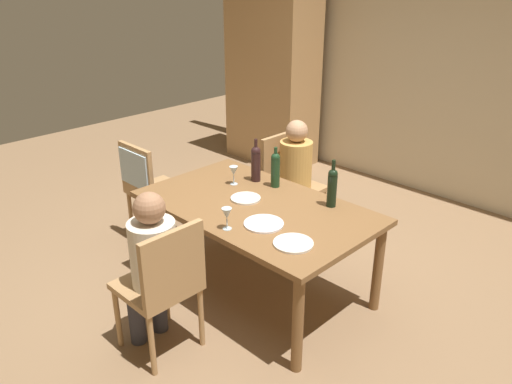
{
  "coord_description": "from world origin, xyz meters",
  "views": [
    {
      "loc": [
        2.32,
        -2.35,
        2.29
      ],
      "look_at": [
        0.0,
        0.0,
        0.82
      ],
      "focal_mm": 35.79,
      "sensor_mm": 36.0,
      "label": 1
    }
  ],
  "objects_px": {
    "wine_glass_near_left": "(227,214)",
    "dinner_plate_guest_right": "(264,224)",
    "dinner_plate_host": "(246,198)",
    "handbag": "(191,213)",
    "armoire_cabinet": "(272,73)",
    "dining_table": "(256,215)",
    "wine_glass_centre": "(234,172)",
    "person_man_bearded": "(298,171)",
    "person_woman_host": "(152,260)",
    "wine_bottle_dark_red": "(256,162)",
    "chair_left_end": "(145,180)",
    "wine_bottle_short_olive": "(332,186)",
    "chair_far_left": "(288,178)",
    "wine_bottle_tall_green": "(275,169)",
    "chair_near": "(164,281)",
    "dinner_plate_guest_left": "(293,243)"
  },
  "relations": [
    {
      "from": "wine_glass_near_left",
      "to": "dinner_plate_guest_right",
      "type": "relative_size",
      "value": 0.56
    },
    {
      "from": "dinner_plate_host",
      "to": "handbag",
      "type": "xyz_separation_m",
      "value": [
        -1.11,
        0.34,
        -0.62
      ]
    },
    {
      "from": "armoire_cabinet",
      "to": "dining_table",
      "type": "distance_m",
      "value": 3.02
    },
    {
      "from": "wine_glass_centre",
      "to": "person_man_bearded",
      "type": "bearing_deg",
      "value": 87.45
    },
    {
      "from": "person_woman_host",
      "to": "wine_bottle_dark_red",
      "type": "distance_m",
      "value": 1.27
    },
    {
      "from": "person_woman_host",
      "to": "handbag",
      "type": "relative_size",
      "value": 3.91
    },
    {
      "from": "chair_left_end",
      "to": "wine_bottle_short_olive",
      "type": "relative_size",
      "value": 2.64
    },
    {
      "from": "person_man_bearded",
      "to": "handbag",
      "type": "height_order",
      "value": "person_man_bearded"
    },
    {
      "from": "chair_left_end",
      "to": "wine_glass_centre",
      "type": "relative_size",
      "value": 6.17
    },
    {
      "from": "handbag",
      "to": "chair_left_end",
      "type": "bearing_deg",
      "value": -90.0
    },
    {
      "from": "wine_bottle_dark_red",
      "to": "handbag",
      "type": "xyz_separation_m",
      "value": [
        -0.91,
        0.03,
        -0.77
      ]
    },
    {
      "from": "chair_far_left",
      "to": "chair_left_end",
      "type": "distance_m",
      "value": 1.27
    },
    {
      "from": "chair_far_left",
      "to": "wine_glass_centre",
      "type": "bearing_deg",
      "value": 6.16
    },
    {
      "from": "dining_table",
      "to": "chair_far_left",
      "type": "bearing_deg",
      "value": 117.89
    },
    {
      "from": "dinner_plate_host",
      "to": "wine_bottle_tall_green",
      "type": "bearing_deg",
      "value": 91.29
    },
    {
      "from": "chair_near",
      "to": "handbag",
      "type": "distance_m",
      "value": 1.85
    },
    {
      "from": "wine_bottle_tall_green",
      "to": "wine_glass_centre",
      "type": "relative_size",
      "value": 2.15
    },
    {
      "from": "wine_glass_centre",
      "to": "dining_table",
      "type": "bearing_deg",
      "value": -20.68
    },
    {
      "from": "person_man_bearded",
      "to": "wine_glass_centre",
      "type": "bearing_deg",
      "value": -2.55
    },
    {
      "from": "wine_bottle_tall_green",
      "to": "dinner_plate_host",
      "type": "relative_size",
      "value": 1.45
    },
    {
      "from": "chair_near",
      "to": "wine_bottle_dark_red",
      "type": "bearing_deg",
      "value": 18.58
    },
    {
      "from": "dinner_plate_host",
      "to": "handbag",
      "type": "distance_m",
      "value": 1.31
    },
    {
      "from": "person_man_bearded",
      "to": "wine_bottle_tall_green",
      "type": "bearing_deg",
      "value": 22.71
    },
    {
      "from": "wine_bottle_dark_red",
      "to": "wine_glass_centre",
      "type": "bearing_deg",
      "value": -112.05
    },
    {
      "from": "dinner_plate_guest_left",
      "to": "handbag",
      "type": "xyz_separation_m",
      "value": [
        -1.79,
        0.59,
        -0.62
      ]
    },
    {
      "from": "chair_left_end",
      "to": "dinner_plate_host",
      "type": "height_order",
      "value": "chair_left_end"
    },
    {
      "from": "person_woman_host",
      "to": "wine_glass_centre",
      "type": "relative_size",
      "value": 7.35
    },
    {
      "from": "chair_far_left",
      "to": "handbag",
      "type": "distance_m",
      "value": 1.02
    },
    {
      "from": "dining_table",
      "to": "dinner_plate_host",
      "type": "xyz_separation_m",
      "value": [
        -0.12,
        0.01,
        0.09
      ]
    },
    {
      "from": "wine_bottle_short_olive",
      "to": "wine_glass_near_left",
      "type": "xyz_separation_m",
      "value": [
        -0.27,
        -0.76,
        -0.05
      ]
    },
    {
      "from": "person_man_bearded",
      "to": "dinner_plate_host",
      "type": "relative_size",
      "value": 4.94
    },
    {
      "from": "chair_near",
      "to": "chair_far_left",
      "type": "distance_m",
      "value": 1.86
    },
    {
      "from": "dining_table",
      "to": "dinner_plate_guest_right",
      "type": "height_order",
      "value": "dinner_plate_guest_right"
    },
    {
      "from": "chair_left_end",
      "to": "wine_bottle_short_olive",
      "type": "bearing_deg",
      "value": 16.64
    },
    {
      "from": "wine_bottle_short_olive",
      "to": "dinner_plate_host",
      "type": "xyz_separation_m",
      "value": [
        -0.52,
        -0.35,
        -0.15
      ]
    },
    {
      "from": "wine_bottle_short_olive",
      "to": "wine_glass_centre",
      "type": "height_order",
      "value": "wine_bottle_short_olive"
    },
    {
      "from": "wine_bottle_short_olive",
      "to": "dinner_plate_guest_right",
      "type": "relative_size",
      "value": 1.31
    },
    {
      "from": "wine_glass_centre",
      "to": "handbag",
      "type": "xyz_separation_m",
      "value": [
        -0.84,
        0.2,
        -0.72
      ]
    },
    {
      "from": "wine_bottle_tall_green",
      "to": "wine_bottle_dark_red",
      "type": "xyz_separation_m",
      "value": [
        -0.19,
        -0.02,
        0.01
      ]
    },
    {
      "from": "dinner_plate_guest_right",
      "to": "handbag",
      "type": "xyz_separation_m",
      "value": [
        -1.48,
        0.53,
        -0.62
      ]
    },
    {
      "from": "chair_near",
      "to": "person_woman_host",
      "type": "xyz_separation_m",
      "value": [
        -0.11,
        -0.0,
        0.1
      ]
    },
    {
      "from": "dinner_plate_guest_right",
      "to": "wine_glass_centre",
      "type": "bearing_deg",
      "value": 152.76
    },
    {
      "from": "dinner_plate_guest_left",
      "to": "dinner_plate_guest_right",
      "type": "bearing_deg",
      "value": 168.96
    },
    {
      "from": "dining_table",
      "to": "wine_bottle_tall_green",
      "type": "height_order",
      "value": "wine_bottle_tall_green"
    },
    {
      "from": "chair_far_left",
      "to": "dinner_plate_guest_right",
      "type": "bearing_deg",
      "value": 34.02
    },
    {
      "from": "wine_bottle_dark_red",
      "to": "handbag",
      "type": "height_order",
      "value": "wine_bottle_dark_red"
    },
    {
      "from": "wine_glass_near_left",
      "to": "armoire_cabinet",
      "type": "bearing_deg",
      "value": 128.03
    },
    {
      "from": "chair_left_end",
      "to": "dinner_plate_guest_right",
      "type": "height_order",
      "value": "chair_left_end"
    },
    {
      "from": "dinner_plate_host",
      "to": "chair_far_left",
      "type": "bearing_deg",
      "value": 111.74
    },
    {
      "from": "wine_glass_centre",
      "to": "dinner_plate_host",
      "type": "height_order",
      "value": "wine_glass_centre"
    }
  ]
}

